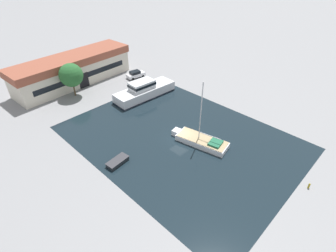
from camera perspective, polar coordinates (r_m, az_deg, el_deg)
name	(u,v)px	position (r m, az deg, el deg)	size (l,w,h in m)	color
ground_plane	(180,138)	(43.47, 2.60, -2.52)	(440.00, 440.00, 0.00)	gray
water_canal	(180,138)	(43.47, 2.60, -2.52)	(27.42, 36.70, 0.01)	black
warehouse_building	(73,70)	(64.01, -19.94, 11.48)	(27.54, 9.00, 6.31)	beige
quay_tree_near_building	(71,75)	(57.40, -20.35, 10.34)	(4.79, 4.79, 7.02)	brown
parked_car	(136,74)	(64.40, -7.06, 11.14)	(4.65, 2.50, 1.63)	silver
sailboat_moored	(201,141)	(42.18, 7.22, -3.16)	(4.59, 9.71, 10.67)	white
motor_cruiser	(144,91)	(55.13, -5.18, 7.65)	(13.71, 4.91, 3.61)	silver
small_dinghy	(118,162)	(39.13, -10.93, -7.60)	(3.54, 1.91, 0.65)	#23282D
mooring_bollard	(309,186)	(39.59, 28.37, -11.34)	(0.25, 0.25, 0.79)	olive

